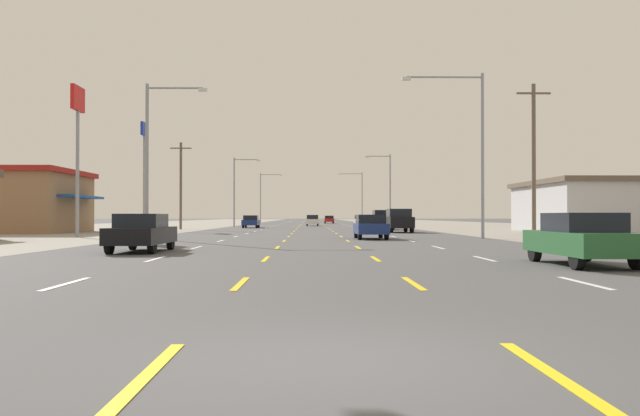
# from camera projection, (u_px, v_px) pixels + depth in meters

# --- Properties ---
(ground_plane) EXTENTS (572.00, 572.00, 0.00)m
(ground_plane) POSITION_uv_depth(u_px,v_px,m) (313.00, 228.00, 72.07)
(ground_plane) COLOR #4C4C4F
(lot_apron_left) EXTENTS (28.00, 440.00, 0.01)m
(lot_apron_left) POSITION_uv_depth(u_px,v_px,m) (90.00, 228.00, 71.67)
(lot_apron_left) COLOR gray
(lot_apron_left) RESTS_ON ground
(lot_apron_right) EXTENTS (28.00, 440.00, 0.01)m
(lot_apron_right) POSITION_uv_depth(u_px,v_px,m) (533.00, 228.00, 72.47)
(lot_apron_right) COLOR gray
(lot_apron_right) RESTS_ON ground
(lane_markings) EXTENTS (10.64, 227.60, 0.01)m
(lane_markings) POSITION_uv_depth(u_px,v_px,m) (312.00, 224.00, 110.56)
(lane_markings) COLOR white
(lane_markings) RESTS_ON ground
(signal_span_wire) EXTENTS (24.87, 0.53, 9.36)m
(signal_span_wire) POSITION_uv_depth(u_px,v_px,m) (342.00, 27.00, 14.61)
(signal_span_wire) COLOR brown
(signal_span_wire) RESTS_ON ground
(sedan_far_right_nearest) EXTENTS (1.80, 4.50, 1.46)m
(sedan_far_right_nearest) POSITION_uv_depth(u_px,v_px,m) (582.00, 238.00, 17.95)
(sedan_far_right_nearest) COLOR #235B2D
(sedan_far_right_nearest) RESTS_ON ground
(sedan_far_left_near) EXTENTS (1.80, 4.50, 1.46)m
(sedan_far_left_near) POSITION_uv_depth(u_px,v_px,m) (142.00, 232.00, 24.84)
(sedan_far_left_near) COLOR black
(sedan_far_left_near) RESTS_ON ground
(sedan_inner_right_mid) EXTENTS (1.80, 4.50, 1.46)m
(sedan_inner_right_mid) POSITION_uv_depth(u_px,v_px,m) (371.00, 226.00, 38.83)
(sedan_inner_right_mid) COLOR navy
(sedan_inner_right_mid) RESTS_ON ground
(suv_far_right_midfar) EXTENTS (1.98, 4.90, 1.98)m
(suv_far_right_midfar) POSITION_uv_depth(u_px,v_px,m) (399.00, 220.00, 54.52)
(suv_far_right_midfar) COLOR black
(suv_far_right_midfar) RESTS_ON ground
(suv_far_right_far) EXTENTS (1.98, 4.90, 1.98)m
(suv_far_right_far) POSITION_uv_depth(u_px,v_px,m) (382.00, 220.00, 65.46)
(suv_far_right_far) COLOR black
(suv_far_right_far) RESTS_ON ground
(sedan_far_left_farther) EXTENTS (1.80, 4.50, 1.46)m
(sedan_far_left_farther) POSITION_uv_depth(u_px,v_px,m) (251.00, 221.00, 75.63)
(sedan_far_left_farther) COLOR navy
(sedan_far_left_farther) RESTS_ON ground
(hatchback_center_turn_farthest) EXTENTS (1.72, 3.90, 1.54)m
(hatchback_center_turn_farthest) POSITION_uv_depth(u_px,v_px,m) (312.00, 220.00, 90.48)
(hatchback_center_turn_farthest) COLOR white
(hatchback_center_turn_farthest) RESTS_ON ground
(hatchback_far_right_distant_a) EXTENTS (1.72, 3.90, 1.54)m
(hatchback_far_right_distant_a) POSITION_uv_depth(u_px,v_px,m) (360.00, 220.00, 93.38)
(hatchback_far_right_distant_a) COLOR silver
(hatchback_far_right_distant_a) RESTS_ON ground
(sedan_inner_right_distant_b) EXTENTS (1.80, 4.50, 1.46)m
(sedan_inner_right_distant_b) POSITION_uv_depth(u_px,v_px,m) (329.00, 219.00, 122.89)
(sedan_inner_right_distant_b) COLOR red
(sedan_inner_right_distant_b) RESTS_ON ground
(storefront_left_row_1) EXTENTS (10.03, 11.09, 5.24)m
(storefront_left_row_1) POSITION_uv_depth(u_px,v_px,m) (24.00, 201.00, 54.07)
(storefront_left_row_1) COLOR #8C6B4C
(storefront_left_row_1) RESTS_ON ground
(storefront_right_row_1) EXTENTS (9.51, 14.48, 4.51)m
(storefront_right_row_1) POSITION_uv_depth(u_px,v_px,m) (586.00, 206.00, 56.99)
(storefront_right_row_1) COLOR #B2B2B7
(storefront_right_row_1) RESTS_ON ground
(pole_sign_left_row_1) EXTENTS (0.24, 2.01, 9.76)m
(pole_sign_left_row_1) POSITION_uv_depth(u_px,v_px,m) (78.00, 124.00, 41.69)
(pole_sign_left_row_1) COLOR gray
(pole_sign_left_row_1) RESTS_ON ground
(pole_sign_left_row_2) EXTENTS (0.24, 1.98, 10.54)m
(pole_sign_left_row_2) POSITION_uv_depth(u_px,v_px,m) (144.00, 152.00, 63.31)
(pole_sign_left_row_2) COLOR gray
(pole_sign_left_row_2) RESTS_ON ground
(streetlight_left_row_0) EXTENTS (3.70, 0.26, 9.35)m
(streetlight_left_row_0) POSITION_uv_depth(u_px,v_px,m) (153.00, 149.00, 38.91)
(streetlight_left_row_0) COLOR gray
(streetlight_left_row_0) RESTS_ON ground
(streetlight_right_row_0) EXTENTS (5.00, 0.26, 10.07)m
(streetlight_right_row_0) POSITION_uv_depth(u_px,v_px,m) (474.00, 141.00, 39.23)
(streetlight_right_row_0) COLOR gray
(streetlight_right_row_0) RESTS_ON ground
(streetlight_left_row_1) EXTENTS (3.47, 0.26, 8.97)m
(streetlight_left_row_1) POSITION_uv_depth(u_px,v_px,m) (237.00, 187.00, 83.84)
(streetlight_left_row_1) COLOR gray
(streetlight_left_row_1) RESTS_ON ground
(streetlight_right_row_1) EXTENTS (3.40, 0.26, 9.43)m
(streetlight_right_row_1) POSITION_uv_depth(u_px,v_px,m) (388.00, 185.00, 84.16)
(streetlight_right_row_1) COLOR gray
(streetlight_right_row_1) RESTS_ON ground
(streetlight_left_row_2) EXTENTS (4.41, 0.26, 9.91)m
(streetlight_left_row_2) POSITION_uv_depth(u_px,v_px,m) (263.00, 194.00, 128.79)
(streetlight_left_row_2) COLOR gray
(streetlight_left_row_2) RESTS_ON ground
(streetlight_right_row_2) EXTENTS (4.92, 0.26, 10.10)m
(streetlight_right_row_2) POSITION_uv_depth(u_px,v_px,m) (359.00, 193.00, 129.11)
(streetlight_right_row_2) COLOR gray
(streetlight_right_row_2) RESTS_ON ground
(utility_pole_right_row_0) EXTENTS (2.20, 0.26, 9.88)m
(utility_pole_right_row_0) POSITION_uv_depth(u_px,v_px,m) (534.00, 158.00, 41.51)
(utility_pole_right_row_0) COLOR brown
(utility_pole_right_row_0) RESTS_ON ground
(utility_pole_left_row_1) EXTENTS (2.20, 0.26, 9.06)m
(utility_pole_left_row_1) POSITION_uv_depth(u_px,v_px,m) (181.00, 184.00, 67.36)
(utility_pole_left_row_1) COLOR brown
(utility_pole_left_row_1) RESTS_ON ground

